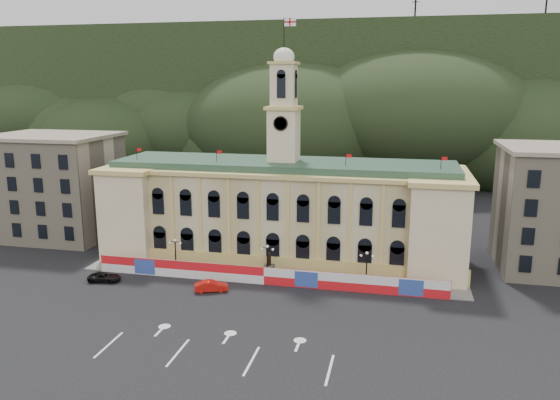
% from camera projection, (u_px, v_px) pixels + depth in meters
% --- Properties ---
extents(ground, '(260.00, 260.00, 0.00)m').
position_uv_depth(ground, '(232.00, 331.00, 62.05)').
color(ground, black).
rests_on(ground, ground).
extents(lane_markings, '(26.00, 10.00, 0.02)m').
position_uv_depth(lane_markings, '(217.00, 352.00, 57.29)').
color(lane_markings, white).
rests_on(lane_markings, ground).
extents(hill_ridge, '(230.00, 80.00, 64.00)m').
position_uv_depth(hill_ridge, '(346.00, 108.00, 174.18)').
color(hill_ridge, black).
rests_on(hill_ridge, ground).
extents(city_hall, '(56.20, 17.60, 37.10)m').
position_uv_depth(city_hall, '(283.00, 210.00, 86.72)').
color(city_hall, '#C9BB90').
rests_on(city_hall, ground).
extents(side_building_left, '(21.00, 17.00, 18.60)m').
position_uv_depth(side_building_left, '(55.00, 186.00, 98.69)').
color(side_building_left, tan).
rests_on(side_building_left, ground).
extents(hoarding_fence, '(50.00, 0.44, 2.50)m').
position_uv_depth(hoarding_fence, '(264.00, 276.00, 76.14)').
color(hoarding_fence, red).
rests_on(hoarding_fence, ground).
extents(pavement, '(56.00, 5.50, 0.16)m').
position_uv_depth(pavement, '(269.00, 277.00, 78.96)').
color(pavement, slate).
rests_on(pavement, ground).
extents(statue, '(1.40, 1.40, 3.72)m').
position_uv_depth(statue, '(269.00, 269.00, 78.96)').
color(statue, '#595651').
rests_on(statue, ground).
extents(lamp_left, '(1.96, 0.44, 5.15)m').
position_uv_depth(lamp_left, '(175.00, 252.00, 80.58)').
color(lamp_left, black).
rests_on(lamp_left, ground).
extents(lamp_center, '(1.96, 0.44, 5.15)m').
position_uv_depth(lamp_center, '(267.00, 259.00, 77.60)').
color(lamp_center, black).
rests_on(lamp_center, ground).
extents(lamp_right, '(1.96, 0.44, 5.15)m').
position_uv_depth(lamp_right, '(367.00, 266.00, 74.63)').
color(lamp_right, black).
rests_on(lamp_right, ground).
extents(red_sedan, '(4.59, 5.57, 1.49)m').
position_uv_depth(red_sedan, '(211.00, 286.00, 73.66)').
color(red_sedan, '#B2120C').
rests_on(red_sedan, ground).
extents(black_suv, '(3.49, 5.18, 1.26)m').
position_uv_depth(black_suv, '(105.00, 277.00, 77.27)').
color(black_suv, black).
rests_on(black_suv, ground).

